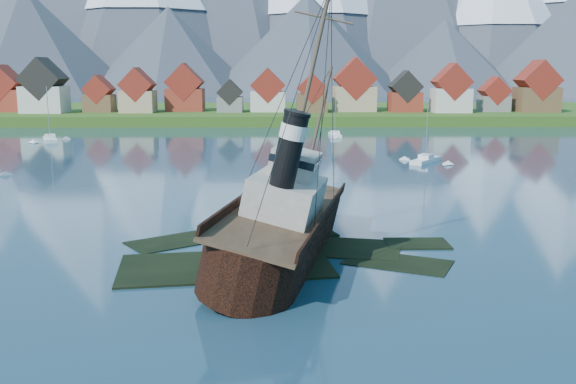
{
  "coord_description": "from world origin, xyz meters",
  "views": [
    {
      "loc": [
        1.64,
        -54.83,
        16.78
      ],
      "look_at": [
        2.46,
        6.0,
        5.0
      ],
      "focal_mm": 40.0,
      "sensor_mm": 36.0,
      "label": 1
    }
  ],
  "objects_px": {
    "tugboat_wreck": "(275,221)",
    "sailboat_c": "(50,140)",
    "sailboat_e": "(335,135)",
    "sailboat_d": "(426,161)"
  },
  "relations": [
    {
      "from": "sailboat_d",
      "to": "sailboat_e",
      "type": "distance_m",
      "value": 46.96
    },
    {
      "from": "sailboat_c",
      "to": "sailboat_d",
      "type": "relative_size",
      "value": 1.06
    },
    {
      "from": "tugboat_wreck",
      "to": "sailboat_c",
      "type": "relative_size",
      "value": 2.4
    },
    {
      "from": "tugboat_wreck",
      "to": "sailboat_e",
      "type": "relative_size",
      "value": 2.79
    },
    {
      "from": "tugboat_wreck",
      "to": "sailboat_c",
      "type": "height_order",
      "value": "tugboat_wreck"
    },
    {
      "from": "sailboat_e",
      "to": "sailboat_c",
      "type": "bearing_deg",
      "value": -173.13
    },
    {
      "from": "tugboat_wreck",
      "to": "sailboat_e",
      "type": "height_order",
      "value": "tugboat_wreck"
    },
    {
      "from": "sailboat_c",
      "to": "tugboat_wreck",
      "type": "bearing_deg",
      "value": -83.61
    },
    {
      "from": "tugboat_wreck",
      "to": "sailboat_e",
      "type": "bearing_deg",
      "value": 94.35
    },
    {
      "from": "tugboat_wreck",
      "to": "sailboat_c",
      "type": "xyz_separation_m",
      "value": [
        -53.17,
        93.24,
        -2.85
      ]
    }
  ]
}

